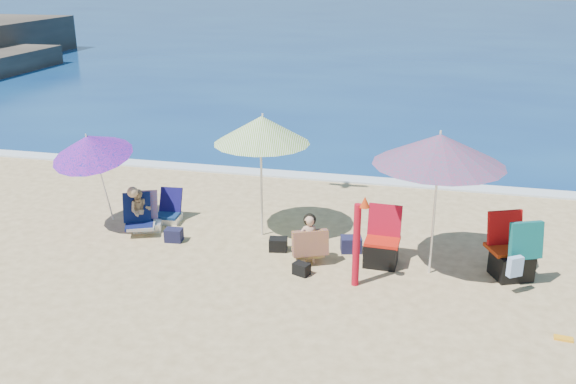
% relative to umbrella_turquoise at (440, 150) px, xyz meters
% --- Properties ---
extents(ground, '(120.00, 120.00, 0.00)m').
position_rel_umbrella_turquoise_xyz_m(ground, '(-2.16, -0.77, -2.08)').
color(ground, '#D8BC84').
rests_on(ground, ground).
extents(sea, '(120.00, 80.00, 0.12)m').
position_rel_umbrella_turquoise_xyz_m(sea, '(-2.16, 44.23, -2.13)').
color(sea, navy).
rests_on(sea, ground).
extents(foam, '(120.00, 0.50, 0.04)m').
position_rel_umbrella_turquoise_xyz_m(foam, '(-2.16, 4.33, -2.06)').
color(foam, white).
rests_on(foam, ground).
extents(umbrella_turquoise, '(2.43, 2.43, 2.37)m').
position_rel_umbrella_turquoise_xyz_m(umbrella_turquoise, '(0.00, 0.00, 0.00)').
color(umbrella_turquoise, silver).
rests_on(umbrella_turquoise, ground).
extents(umbrella_striped, '(1.96, 1.96, 2.30)m').
position_rel_umbrella_turquoise_xyz_m(umbrella_striped, '(-3.08, 0.83, -0.07)').
color(umbrella_striped, silver).
rests_on(umbrella_striped, ground).
extents(umbrella_blue, '(1.59, 1.64, 2.01)m').
position_rel_umbrella_turquoise_xyz_m(umbrella_blue, '(-6.20, 0.33, -0.44)').
color(umbrella_blue, white).
rests_on(umbrella_blue, ground).
extents(furled_umbrella, '(0.28, 0.20, 1.51)m').
position_rel_umbrella_turquoise_xyz_m(furled_umbrella, '(-1.12, -0.77, -1.26)').
color(furled_umbrella, '#B00C1E').
rests_on(furled_umbrella, ground).
extents(chair_navy, '(0.49, 0.61, 0.63)m').
position_rel_umbrella_turquoise_xyz_m(chair_navy, '(-5.05, 1.01, -1.92)').
color(chair_navy, '#0E264F').
rests_on(chair_navy, ground).
extents(chair_rainbow, '(0.69, 0.88, 0.71)m').
position_rel_umbrella_turquoise_xyz_m(chair_rainbow, '(-5.31, 0.52, -1.89)').
color(chair_rainbow, '#EE7E54').
rests_on(chair_rainbow, ground).
extents(camp_chair_left, '(0.58, 0.59, 0.98)m').
position_rel_umbrella_turquoise_xyz_m(camp_chair_left, '(-0.81, 0.09, -1.79)').
color(camp_chair_left, red).
rests_on(camp_chair_left, ground).
extents(camp_chair_right, '(0.86, 1.17, 1.08)m').
position_rel_umbrella_turquoise_xyz_m(camp_chair_right, '(1.28, 0.05, -1.69)').
color(camp_chair_right, '#9D2B0B').
rests_on(camp_chair_right, ground).
extents(person_center, '(0.69, 0.64, 0.88)m').
position_rel_umbrella_turquoise_xyz_m(person_center, '(-1.99, -0.21, -1.66)').
color(person_center, tan).
rests_on(person_center, ground).
extents(person_left, '(0.73, 0.74, 0.93)m').
position_rel_umbrella_turquoise_xyz_m(person_left, '(-5.37, 0.40, -1.66)').
color(person_left, tan).
rests_on(person_left, ground).
extents(bag_navy_a, '(0.33, 0.25, 0.24)m').
position_rel_umbrella_turquoise_xyz_m(bag_navy_a, '(-4.58, 0.13, -1.96)').
color(bag_navy_a, '#171833').
rests_on(bag_navy_a, ground).
extents(bag_black_a, '(0.35, 0.28, 0.23)m').
position_rel_umbrella_turquoise_xyz_m(bag_black_a, '(-2.63, 0.19, -1.97)').
color(bag_black_a, black).
rests_on(bag_black_a, ground).
extents(bag_tan, '(0.34, 0.28, 0.26)m').
position_rel_umbrella_turquoise_xyz_m(bag_tan, '(-0.91, 0.36, -1.96)').
color(bag_tan, '#A1885C').
rests_on(bag_tan, ground).
extents(bag_navy_b, '(0.42, 0.35, 0.27)m').
position_rel_umbrella_turquoise_xyz_m(bag_navy_b, '(-1.37, 0.45, -1.95)').
color(bag_navy_b, '#1A1B3A').
rests_on(bag_navy_b, ground).
extents(bag_black_b, '(0.31, 0.27, 0.20)m').
position_rel_umbrella_turquoise_xyz_m(bag_black_b, '(-2.03, -0.62, -1.98)').
color(bag_black_b, black).
rests_on(bag_black_b, ground).
extents(orange_item, '(0.26, 0.14, 0.03)m').
position_rel_umbrella_turquoise_xyz_m(orange_item, '(1.82, -1.66, -2.07)').
color(orange_item, '#FFA51A').
rests_on(orange_item, ground).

